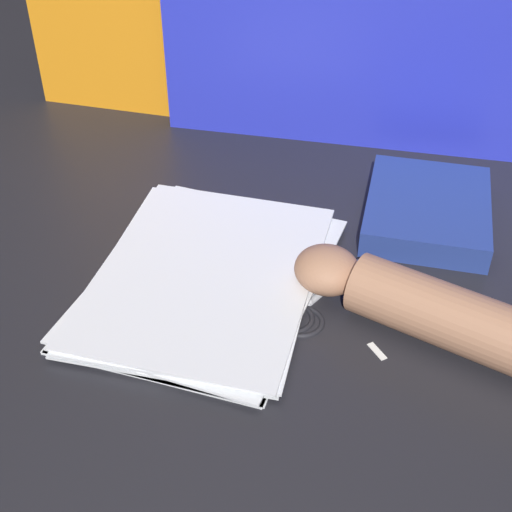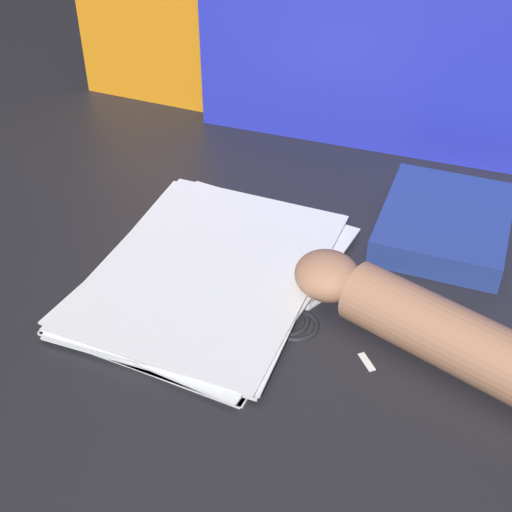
# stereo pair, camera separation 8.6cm
# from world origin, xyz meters

# --- Properties ---
(ground_plane) EXTENTS (6.00, 6.00, 0.00)m
(ground_plane) POSITION_xyz_m (0.00, 0.00, 0.00)
(ground_plane) COLOR black
(backdrop_panel_center) EXTENTS (0.89, 0.10, 0.45)m
(backdrop_panel_center) POSITION_xyz_m (0.19, 0.43, 0.23)
(backdrop_panel_center) COLOR #2833D1
(backdrop_panel_center) RESTS_ON ground_plane
(paper_stack) EXTENTS (0.30, 0.38, 0.02)m
(paper_stack) POSITION_xyz_m (-0.04, -0.00, 0.01)
(paper_stack) COLOR white
(paper_stack) RESTS_ON ground_plane
(book_closed) EXTENTS (0.18, 0.22, 0.04)m
(book_closed) POSITION_xyz_m (0.21, 0.22, 0.02)
(book_closed) COLOR navy
(book_closed) RESTS_ON ground_plane
(scissors) EXTENTS (0.10, 0.18, 0.01)m
(scissors) POSITION_xyz_m (0.09, -0.01, 0.00)
(scissors) COLOR silver
(scissors) RESTS_ON ground_plane
(hand_forearm) EXTENTS (0.34, 0.16, 0.07)m
(hand_forearm) POSITION_xyz_m (0.24, -0.01, 0.04)
(hand_forearm) COLOR #A87556
(hand_forearm) RESTS_ON ground_plane
(paper_scrap_near) EXTENTS (0.03, 0.03, 0.00)m
(paper_scrap_near) POSITION_xyz_m (0.19, -0.06, 0.00)
(paper_scrap_near) COLOR white
(paper_scrap_near) RESTS_ON ground_plane
(paper_scrap_mid) EXTENTS (0.03, 0.04, 0.00)m
(paper_scrap_mid) POSITION_xyz_m (0.07, -0.10, 0.00)
(paper_scrap_mid) COLOR white
(paper_scrap_mid) RESTS_ON ground_plane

